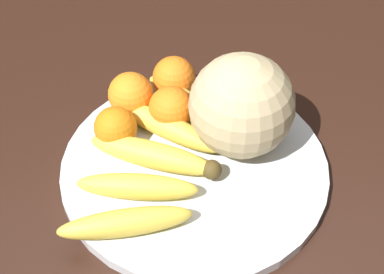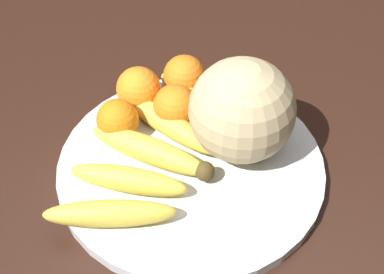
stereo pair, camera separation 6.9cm
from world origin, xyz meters
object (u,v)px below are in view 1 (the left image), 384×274
banana_bunch (153,155)px  melon (238,106)px  orange_front_left (127,94)px  orange_front_right (171,77)px  orange_mid_center (168,109)px  fruit_bowl (192,166)px  orange_back_left (112,128)px  kitchen_table (191,200)px

banana_bunch → melon: bearing=-142.2°
orange_front_left → orange_front_right: 0.07m
melon → orange_mid_center: size_ratio=2.18×
fruit_bowl → banana_bunch: (0.00, -0.05, 0.03)m
melon → banana_bunch: (0.04, -0.11, -0.05)m
orange_back_left → orange_front_left: bearing=166.6°
fruit_bowl → orange_front_left: (-0.10, -0.09, 0.04)m
orange_front_right → melon: bearing=42.1°
kitchen_table → orange_mid_center: (-0.06, -0.03, 0.14)m
kitchen_table → orange_mid_center: bearing=-149.2°
orange_front_left → orange_front_right: (-0.04, 0.06, -0.00)m
orange_mid_center → kitchen_table: bearing=30.8°
orange_front_left → orange_mid_center: size_ratio=1.02×
fruit_bowl → orange_front_left: 0.14m
kitchen_table → melon: (-0.02, 0.06, 0.18)m
orange_mid_center → orange_front_left: bearing=-115.8°
melon → orange_back_left: 0.17m
kitchen_table → orange_mid_center: size_ratio=23.95×
kitchen_table → melon: bearing=108.8°
banana_bunch → orange_back_left: orange_back_left is taller
melon → orange_front_left: 0.17m
fruit_bowl → kitchen_table: bearing=-174.7°
banana_bunch → orange_front_right: orange_front_right is taller
melon → kitchen_table: bearing=-71.2°
orange_mid_center → banana_bunch: bearing=-13.2°
fruit_bowl → melon: bearing=122.3°
orange_front_right → orange_mid_center: (0.07, -0.00, 0.00)m
orange_front_right → orange_back_left: (0.10, -0.08, -0.00)m
orange_mid_center → orange_back_left: 0.08m
kitchen_table → orange_front_right: size_ratio=23.99×
kitchen_table → melon: 0.19m
melon → orange_mid_center: bearing=-110.1°
fruit_bowl → orange_back_left: (-0.04, -0.11, 0.04)m
kitchen_table → orange_front_right: orange_front_right is taller
fruit_bowl → orange_mid_center: (-0.07, -0.03, 0.04)m
kitchen_table → orange_front_left: bearing=-132.3°
banana_bunch → orange_front_right: size_ratio=4.81×
melon → banana_bunch: bearing=-70.0°
banana_bunch → orange_front_left: 0.11m
fruit_bowl → banana_bunch: bearing=-86.7°
fruit_bowl → orange_front_left: orange_front_left is taller
orange_front_right → orange_back_left: orange_front_right is taller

